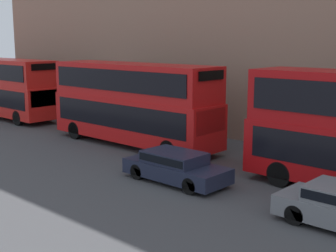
{
  "coord_description": "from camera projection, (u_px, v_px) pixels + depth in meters",
  "views": [
    {
      "loc": [
        -15.3,
        1.4,
        5.62
      ],
      "look_at": [
        0.48,
        15.91,
        1.65
      ],
      "focal_mm": 50.0,
      "sensor_mm": 36.0,
      "label": 1
    }
  ],
  "objects": [
    {
      "name": "bus_third_in_queue",
      "position": [
        6.0,
        86.0,
        33.82
      ],
      "size": [
        2.59,
        10.25,
        4.24
      ],
      "color": "red",
      "rests_on": "ground"
    },
    {
      "name": "car_hatchback",
      "position": [
        175.0,
        166.0,
        18.66
      ],
      "size": [
        1.83,
        4.39,
        1.22
      ],
      "color": "#1E2338",
      "rests_on": "ground"
    },
    {
      "name": "bus_second_in_queue",
      "position": [
        133.0,
        101.0,
        24.85
      ],
      "size": [
        2.59,
        10.5,
        4.38
      ],
      "color": "red",
      "rests_on": "ground"
    }
  ]
}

